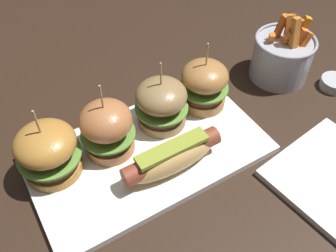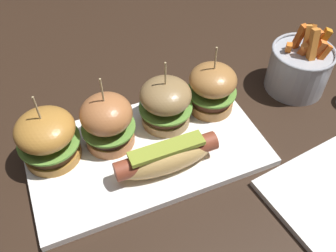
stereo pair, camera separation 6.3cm
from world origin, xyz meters
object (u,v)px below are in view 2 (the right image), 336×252
Objects in this scene: slider_far_left at (48,137)px; fries_bucket at (299,68)px; platter_main at (147,150)px; slider_center_left at (107,122)px; slider_center_right at (166,103)px; slider_far_right at (212,88)px; hot_dog at (167,157)px.

fries_bucket is at bearing 0.22° from slider_far_left.
platter_main is 2.82× the size of slider_center_left.
slider_center_left is 0.40m from fries_bucket.
platter_main is 0.17m from slider_far_left.
slider_center_right is at bearing 40.87° from platter_main.
slider_far_right is at bearing 0.58° from slider_center_right.
slider_far_left is 0.50m from fries_bucket.
slider_far_left is 0.95× the size of slider_center_left.
slider_center_left is (-0.05, 0.04, 0.06)m from platter_main.
slider_center_right is (0.11, 0.01, -0.00)m from slider_center_left.
slider_far_left is 0.30m from slider_far_right.
slider_far_left is (-0.15, 0.05, 0.05)m from platter_main.
slider_center_right is (0.04, 0.10, 0.02)m from hot_dog.
platter_main is 0.09m from slider_center_left.
slider_center_right is 0.92× the size of fries_bucket.
slider_far_right is (0.20, 0.01, -0.00)m from slider_center_left.
platter_main is 2.94× the size of slider_far_right.
slider_center_left is at bearing -175.25° from slider_center_right.
slider_center_right reaches higher than platter_main.
slider_center_right is 0.09m from slider_far_right.
slider_center_left is at bearing 126.96° from hot_dog.
fries_bucket is (0.40, 0.01, -0.01)m from slider_center_left.
slider_center_left is 0.11m from slider_center_right.
slider_far_right is at bearing 18.38° from platter_main.
slider_far_right is at bearing 179.55° from fries_bucket.
fries_bucket is at bearing 7.93° from platter_main.
slider_far_left is at bearing 149.68° from hot_dog.
slider_center_left is at bearing -178.78° from fries_bucket.
slider_center_left reaches higher than slider_far_right.
slider_far_right reaches higher than platter_main.
fries_bucket is at bearing 1.22° from slider_center_left.
slider_center_right is (0.21, 0.00, -0.00)m from slider_far_left.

